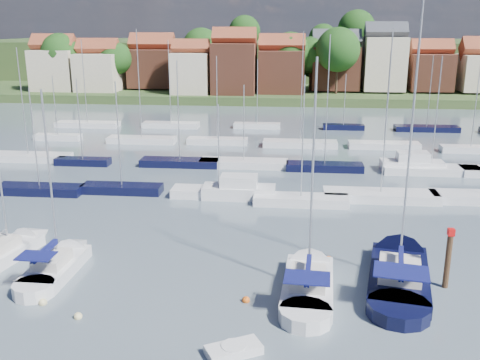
# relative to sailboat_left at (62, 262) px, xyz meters

# --- Properties ---
(ground) EXTENTS (260.00, 260.00, 0.00)m
(ground) POSITION_rel_sailboat_left_xyz_m (15.83, 36.68, -0.36)
(ground) COLOR #4F5D6B
(ground) RESTS_ON ground
(sailboat_left) EXTENTS (2.69, 9.75, 13.29)m
(sailboat_left) POSITION_rel_sailboat_left_xyz_m (0.00, 0.00, 0.00)
(sailboat_left) COLOR silver
(sailboat_left) RESTS_ON ground
(sailboat_centre) EXTENTS (3.76, 11.65, 15.60)m
(sailboat_centre) POSITION_rel_sailboat_left_xyz_m (16.82, -0.53, -0.01)
(sailboat_centre) COLOR silver
(sailboat_centre) RESTS_ON ground
(sailboat_navy) EXTENTS (6.10, 14.27, 19.06)m
(sailboat_navy) POSITION_rel_sailboat_left_xyz_m (22.96, 1.90, -0.02)
(sailboat_navy) COLOR black
(sailboat_navy) RESTS_ON ground
(sailboat_far) EXTENTS (3.99, 9.67, 12.54)m
(sailboat_far) POSITION_rel_sailboat_left_xyz_m (-4.54, 1.98, -0.02)
(sailboat_far) COLOR silver
(sailboat_far) RESTS_ON ground
(tender) EXTENTS (3.07, 2.46, 0.60)m
(tender) POSITION_rel_sailboat_left_xyz_m (12.84, -8.93, -0.13)
(tender) COLOR silver
(tender) RESTS_ON ground
(timber_piling) EXTENTS (0.40, 0.40, 6.23)m
(timber_piling) POSITION_rel_sailboat_left_xyz_m (25.43, -0.43, 0.61)
(timber_piling) COLOR #4C331E
(timber_piling) RESTS_ON ground
(buoy_a) EXTENTS (0.50, 0.50, 0.50)m
(buoy_a) POSITION_rel_sailboat_left_xyz_m (0.94, -5.03, -0.36)
(buoy_a) COLOR beige
(buoy_a) RESTS_ON ground
(buoy_b) EXTENTS (0.48, 0.48, 0.48)m
(buoy_b) POSITION_rel_sailboat_left_xyz_m (3.64, -6.35, -0.36)
(buoy_b) COLOR beige
(buoy_b) RESTS_ON ground
(buoy_c) EXTENTS (0.48, 0.48, 0.48)m
(buoy_c) POSITION_rel_sailboat_left_xyz_m (12.99, -3.53, -0.36)
(buoy_c) COLOR #D85914
(buoy_c) RESTS_ON ground
(buoy_d) EXTENTS (0.47, 0.47, 0.47)m
(buoy_d) POSITION_rel_sailboat_left_xyz_m (15.42, -5.10, -0.36)
(buoy_d) COLOR beige
(buoy_d) RESTS_ON ground
(buoy_e) EXTENTS (0.44, 0.44, 0.44)m
(buoy_e) POSITION_rel_sailboat_left_xyz_m (18.31, 3.00, -0.36)
(buoy_e) COLOR #D85914
(buoy_e) RESTS_ON ground
(marina_field) EXTENTS (79.62, 41.41, 15.93)m
(marina_field) POSITION_rel_sailboat_left_xyz_m (17.74, 31.82, 0.07)
(marina_field) COLOR silver
(marina_field) RESTS_ON ground
(far_shore_town) EXTENTS (212.46, 90.00, 22.27)m
(far_shore_town) POSITION_rel_sailboat_left_xyz_m (18.06, 129.34, 4.24)
(far_shore_town) COLOR #425128
(far_shore_town) RESTS_ON ground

